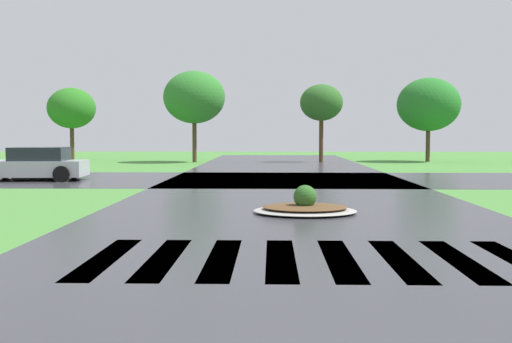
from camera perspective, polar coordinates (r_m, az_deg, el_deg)
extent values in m
cube|color=#35353A|center=(13.45, 3.99, -4.62)|extent=(9.78, 80.00, 0.01)
cube|color=#35353A|center=(25.42, 2.80, -0.74)|extent=(90.00, 8.81, 0.01)
cube|color=white|center=(9.80, -13.83, -7.81)|extent=(0.45, 3.21, 0.01)
cube|color=white|center=(9.61, -8.59, -7.98)|extent=(0.45, 3.21, 0.01)
cube|color=white|center=(9.49, -3.18, -8.08)|extent=(0.45, 3.21, 0.01)
cube|color=white|center=(9.46, 2.32, -8.12)|extent=(0.45, 3.21, 0.01)
cube|color=white|center=(9.52, 7.79, -8.08)|extent=(0.45, 3.21, 0.01)
cube|color=white|center=(9.66, 13.16, -7.97)|extent=(0.45, 3.21, 0.01)
cube|color=white|center=(9.88, 18.33, -7.80)|extent=(0.45, 3.21, 0.01)
ellipsoid|color=#9E9B93|center=(14.78, 4.58, -3.66)|extent=(2.49, 2.11, 0.12)
ellipsoid|color=brown|center=(14.77, 4.59, -3.31)|extent=(2.04, 1.73, 0.10)
sphere|color=#2D6023|center=(14.74, 4.59, -2.35)|extent=(0.56, 0.56, 0.56)
cube|color=#B7B7BF|center=(26.50, -20.12, 0.28)|extent=(4.33, 2.13, 0.64)
cube|color=#1E232B|center=(26.39, -19.50, 1.56)|extent=(2.25, 1.77, 0.54)
cylinder|color=black|center=(27.89, -22.31, 0.03)|extent=(0.65, 0.26, 0.64)
cylinder|color=black|center=(25.18, -17.67, -0.22)|extent=(0.65, 0.26, 0.64)
cylinder|color=black|center=(27.04, -16.59, 0.05)|extent=(0.65, 0.26, 0.64)
cylinder|color=#9E9B93|center=(26.61, -20.00, 0.22)|extent=(1.70, 0.99, 0.92)
cylinder|color=#4C3823|center=(44.24, -16.75, 2.57)|extent=(0.28, 0.28, 2.49)
ellipsoid|color=#2A741F|center=(44.27, -16.81, 5.67)|extent=(3.29, 3.29, 2.79)
cylinder|color=#4C3823|center=(40.57, -5.75, 2.88)|extent=(0.28, 0.28, 2.86)
ellipsoid|color=#2E782A|center=(40.64, -5.77, 6.90)|extent=(4.05, 4.05, 3.44)
cylinder|color=#4C3823|center=(40.70, 6.09, 2.95)|extent=(0.28, 0.28, 2.95)
ellipsoid|color=#2D6024|center=(40.74, 6.11, 6.41)|extent=(2.82, 2.82, 2.40)
cylinder|color=#4C3823|center=(42.75, 15.72, 2.48)|extent=(0.28, 0.28, 2.37)
ellipsoid|color=#267327|center=(42.78, 15.78, 6.03)|extent=(4.19, 4.19, 3.56)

